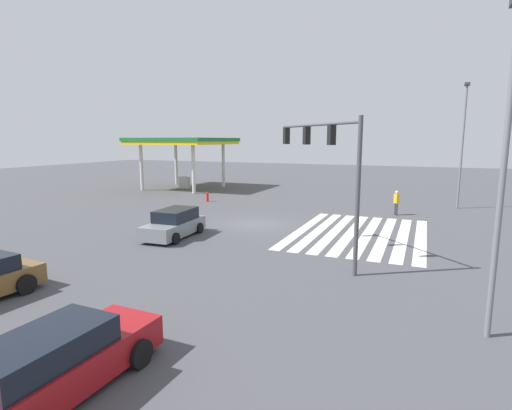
{
  "coord_description": "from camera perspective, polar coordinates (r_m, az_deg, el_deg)",
  "views": [
    {
      "loc": [
        -23.19,
        -9.85,
        5.39
      ],
      "look_at": [
        0.0,
        0.0,
        1.26
      ],
      "focal_mm": 28.0,
      "sensor_mm": 36.0,
      "label": 1
    }
  ],
  "objects": [
    {
      "name": "pedestrian",
      "position": [
        30.45,
        19.41,
        0.5
      ],
      "size": [
        0.42,
        0.4,
        1.79
      ],
      "rotation": [
        0.0,
        0.0,
        2.28
      ],
      "color": "#38383D",
      "rests_on": "ground_plane"
    },
    {
      "name": "crosswalk_markings",
      "position": [
        24.04,
        14.52,
        -3.95
      ],
      "size": [
        10.69,
        7.25,
        0.01
      ],
      "rotation": [
        0.0,
        0.0,
        1.57
      ],
      "color": "silver",
      "rests_on": "ground_plane"
    },
    {
      "name": "street_light_pole_b",
      "position": [
        12.15,
        32.1,
        7.23
      ],
      "size": [
        0.8,
        0.36,
        8.87
      ],
      "color": "slate",
      "rests_on": "ground_plane"
    },
    {
      "name": "street_light_pole_a",
      "position": [
        35.14,
        27.46,
        8.71
      ],
      "size": [
        0.8,
        0.36,
        9.66
      ],
      "color": "slate",
      "rests_on": "ground_plane"
    },
    {
      "name": "car_1",
      "position": [
        22.81,
        -11.6,
        -2.65
      ],
      "size": [
        4.39,
        2.22,
        1.55
      ],
      "rotation": [
        0.0,
        0.0,
        3.2
      ],
      "color": "gray",
      "rests_on": "ground_plane"
    },
    {
      "name": "fire_hydrant",
      "position": [
        35.38,
        -6.96,
        1.17
      ],
      "size": [
        0.22,
        0.22,
        0.86
      ],
      "color": "red",
      "rests_on": "ground_plane"
    },
    {
      "name": "gas_station_canopy",
      "position": [
        45.16,
        -10.35,
        8.75
      ],
      "size": [
        9.44,
        9.44,
        5.6
      ],
      "color": "yellow",
      "rests_on": "ground_plane"
    },
    {
      "name": "ground_plane",
      "position": [
        25.76,
        0.0,
        -2.77
      ],
      "size": [
        128.94,
        128.94,
        0.0
      ],
      "primitive_type": "plane",
      "color": "#47474C"
    },
    {
      "name": "car_2",
      "position": [
        9.96,
        -26.55,
        -19.6
      ],
      "size": [
        4.8,
        2.03,
        1.52
      ],
      "rotation": [
        0.0,
        0.0,
        -0.03
      ],
      "color": "maroon",
      "rests_on": "ground_plane"
    },
    {
      "name": "traffic_signal_mast",
      "position": [
        17.83,
        10.05,
        6.95
      ],
      "size": [
        4.84,
        4.84,
        6.31
      ],
      "rotation": [
        0.0,
        0.0,
        0.79
      ],
      "color": "#47474C",
      "rests_on": "ground_plane"
    }
  ]
}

